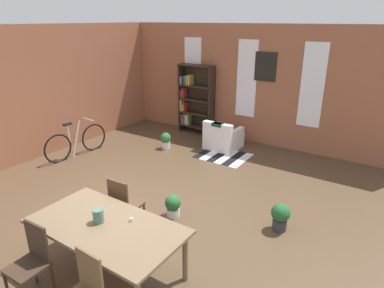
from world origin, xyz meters
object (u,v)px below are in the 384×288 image
potted_plant_corner (173,205)px  potted_plant_window (280,216)px  dining_chair_far_left (124,204)px  armchair_white (223,138)px  dining_chair_near_left (32,260)px  dining_table (106,230)px  vase_on_table (98,216)px  bookshelf_tall (194,99)px  potted_plant_by_shelf (166,140)px  bicycle_second (77,142)px

potted_plant_corner → potted_plant_window: potted_plant_window is taller
dining_chair_far_left → armchair_white: bearing=96.8°
dining_chair_near_left → potted_plant_window: (2.01, 2.94, -0.26)m
dining_table → vase_on_table: size_ratio=11.09×
dining_table → bookshelf_tall: 6.02m
dining_table → vase_on_table: bearing=180.0°
bookshelf_tall → potted_plant_window: (3.85, -3.38, -0.74)m
potted_plant_by_shelf → potted_plant_window: potted_plant_window is taller
dining_table → bicycle_second: bicycle_second is taller
dining_chair_near_left → bookshelf_tall: bearing=106.2°
dining_table → vase_on_table: vase_on_table is taller
dining_chair_near_left → potted_plant_by_shelf: size_ratio=2.25×
armchair_white → bicycle_second: 3.66m
dining_table → dining_chair_far_left: bearing=120.7°
dining_chair_far_left → bicycle_second: (-3.23, 1.66, -0.16)m
dining_table → potted_plant_window: dining_table is taller
dining_chair_far_left → potted_plant_corner: (0.34, 0.79, -0.31)m
bicycle_second → potted_plant_by_shelf: (1.52, 1.58, -0.13)m
dining_table → potted_plant_by_shelf: size_ratio=4.80×
vase_on_table → dining_table: bearing=-0.0°
dining_table → vase_on_table: (-0.13, 0.00, 0.16)m
dining_table → bicycle_second: (-3.69, 2.43, -0.32)m
vase_on_table → dining_chair_near_left: dining_chair_near_left is taller
dining_chair_near_left → potted_plant_by_shelf: (-1.71, 4.78, -0.29)m
vase_on_table → bicycle_second: bearing=145.7°
bicycle_second → potted_plant_corner: (3.58, -0.87, -0.15)m
dining_table → potted_plant_window: bearing=54.6°
dining_chair_far_left → vase_on_table: bearing=-66.8°
bookshelf_tall → dining_table: bearing=-67.5°
vase_on_table → potted_plant_window: (1.67, 2.18, -0.58)m
armchair_white → potted_plant_by_shelf: size_ratio=1.94×
potted_plant_by_shelf → potted_plant_corner: size_ratio=1.09×
dining_chair_near_left → armchair_white: bearing=94.9°
dining_table → armchair_white: armchair_white is taller
dining_chair_far_left → potted_plant_by_shelf: bearing=117.8°
dining_chair_near_left → potted_plant_window: size_ratio=2.07×
armchair_white → vase_on_table: bearing=-80.5°
potted_plant_by_shelf → potted_plant_window: 4.14m
dining_chair_far_left → potted_plant_corner: dining_chair_far_left is taller
vase_on_table → potted_plant_by_shelf: vase_on_table is taller
potted_plant_by_shelf → dining_chair_far_left: bearing=-62.2°
dining_chair_far_left → bicycle_second: 3.64m
potted_plant_window → dining_chair_near_left: bearing=-124.3°
potted_plant_by_shelf → dining_table: bearing=-61.6°
vase_on_table → armchair_white: size_ratio=0.22×
dining_table → armchair_white: (-0.94, 4.84, -0.39)m
dining_chair_near_left → bicycle_second: 4.54m
bookshelf_tall → potted_plant_corner: 4.62m
dining_chair_near_left → potted_plant_by_shelf: 5.08m
dining_table → bicycle_second: 4.42m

